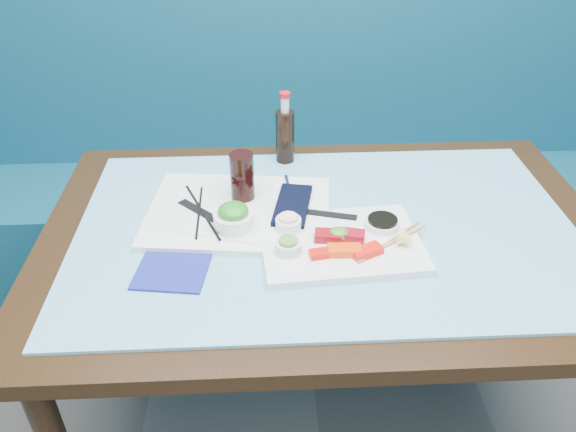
{
  "coord_description": "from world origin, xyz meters",
  "views": [
    {
      "loc": [
        -0.15,
        0.33,
        1.56
      ],
      "look_at": [
        -0.1,
        1.44,
        0.8
      ],
      "focal_mm": 35.0,
      "sensor_mm": 36.0,
      "label": 1
    }
  ],
  "objects_px": {
    "dining_table": "(325,255)",
    "sashimi_plate": "(341,244)",
    "serving_tray": "(239,212)",
    "blue_napkin": "(173,268)",
    "booth_bench": "(301,184)",
    "seaweed_bowl": "(234,220)",
    "cola_glass": "(242,177)",
    "cola_bottle_body": "(285,137)"
  },
  "relations": [
    {
      "from": "sashimi_plate",
      "to": "cola_bottle_body",
      "type": "distance_m",
      "value": 0.45
    },
    {
      "from": "seaweed_bowl",
      "to": "blue_napkin",
      "type": "bearing_deg",
      "value": -134.62
    },
    {
      "from": "sashimi_plate",
      "to": "seaweed_bowl",
      "type": "relative_size",
      "value": 3.79
    },
    {
      "from": "sashimi_plate",
      "to": "dining_table",
      "type": "bearing_deg",
      "value": 101.59
    },
    {
      "from": "booth_bench",
      "to": "blue_napkin",
      "type": "relative_size",
      "value": 19.46
    },
    {
      "from": "booth_bench",
      "to": "dining_table",
      "type": "xyz_separation_m",
      "value": [
        0.0,
        -0.84,
        0.29
      ]
    },
    {
      "from": "blue_napkin",
      "to": "booth_bench",
      "type": "bearing_deg",
      "value": 70.1
    },
    {
      "from": "dining_table",
      "to": "blue_napkin",
      "type": "relative_size",
      "value": 9.08
    },
    {
      "from": "dining_table",
      "to": "cola_glass",
      "type": "distance_m",
      "value": 0.29
    },
    {
      "from": "booth_bench",
      "to": "seaweed_bowl",
      "type": "distance_m",
      "value": 0.98
    },
    {
      "from": "serving_tray",
      "to": "blue_napkin",
      "type": "xyz_separation_m",
      "value": [
        -0.14,
        -0.21,
        -0.01
      ]
    },
    {
      "from": "serving_tray",
      "to": "dining_table",
      "type": "bearing_deg",
      "value": -9.28
    },
    {
      "from": "sashimi_plate",
      "to": "cola_glass",
      "type": "distance_m",
      "value": 0.31
    },
    {
      "from": "sashimi_plate",
      "to": "serving_tray",
      "type": "height_order",
      "value": "sashimi_plate"
    },
    {
      "from": "seaweed_bowl",
      "to": "dining_table",
      "type": "bearing_deg",
      "value": 3.77
    },
    {
      "from": "cola_glass",
      "to": "blue_napkin",
      "type": "height_order",
      "value": "cola_glass"
    },
    {
      "from": "serving_tray",
      "to": "seaweed_bowl",
      "type": "bearing_deg",
      "value": -91.28
    },
    {
      "from": "serving_tray",
      "to": "seaweed_bowl",
      "type": "xyz_separation_m",
      "value": [
        -0.01,
        -0.07,
        0.03
      ]
    },
    {
      "from": "dining_table",
      "to": "sashimi_plate",
      "type": "xyz_separation_m",
      "value": [
        0.02,
        -0.09,
        0.1
      ]
    },
    {
      "from": "cola_bottle_body",
      "to": "blue_napkin",
      "type": "height_order",
      "value": "cola_bottle_body"
    },
    {
      "from": "seaweed_bowl",
      "to": "blue_napkin",
      "type": "height_order",
      "value": "seaweed_bowl"
    },
    {
      "from": "serving_tray",
      "to": "seaweed_bowl",
      "type": "distance_m",
      "value": 0.08
    },
    {
      "from": "cola_bottle_body",
      "to": "seaweed_bowl",
      "type": "bearing_deg",
      "value": -111.29
    },
    {
      "from": "blue_napkin",
      "to": "serving_tray",
      "type": "bearing_deg",
      "value": 55.76
    },
    {
      "from": "booth_bench",
      "to": "cola_bottle_body",
      "type": "height_order",
      "value": "booth_bench"
    },
    {
      "from": "seaweed_bowl",
      "to": "cola_glass",
      "type": "relative_size",
      "value": 0.77
    },
    {
      "from": "booth_bench",
      "to": "seaweed_bowl",
      "type": "bearing_deg",
      "value": -104.79
    },
    {
      "from": "seaweed_bowl",
      "to": "cola_glass",
      "type": "bearing_deg",
      "value": 81.25
    },
    {
      "from": "cola_bottle_body",
      "to": "blue_napkin",
      "type": "relative_size",
      "value": 0.99
    },
    {
      "from": "sashimi_plate",
      "to": "serving_tray",
      "type": "bearing_deg",
      "value": 144.41
    },
    {
      "from": "booth_bench",
      "to": "sashimi_plate",
      "type": "relative_size",
      "value": 8.13
    },
    {
      "from": "booth_bench",
      "to": "sashimi_plate",
      "type": "distance_m",
      "value": 1.01
    },
    {
      "from": "dining_table",
      "to": "sashimi_plate",
      "type": "bearing_deg",
      "value": -74.09
    },
    {
      "from": "booth_bench",
      "to": "serving_tray",
      "type": "height_order",
      "value": "booth_bench"
    },
    {
      "from": "serving_tray",
      "to": "cola_glass",
      "type": "height_order",
      "value": "cola_glass"
    },
    {
      "from": "dining_table",
      "to": "seaweed_bowl",
      "type": "height_order",
      "value": "seaweed_bowl"
    },
    {
      "from": "seaweed_bowl",
      "to": "sashimi_plate",
      "type": "bearing_deg",
      "value": -15.8
    },
    {
      "from": "seaweed_bowl",
      "to": "blue_napkin",
      "type": "relative_size",
      "value": 0.63
    },
    {
      "from": "cola_glass",
      "to": "serving_tray",
      "type": "bearing_deg",
      "value": -100.3
    },
    {
      "from": "sashimi_plate",
      "to": "blue_napkin",
      "type": "distance_m",
      "value": 0.39
    },
    {
      "from": "booth_bench",
      "to": "cola_bottle_body",
      "type": "bearing_deg",
      "value": -99.82
    },
    {
      "from": "booth_bench",
      "to": "blue_napkin",
      "type": "xyz_separation_m",
      "value": [
        -0.36,
        -0.99,
        0.39
      ]
    }
  ]
}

